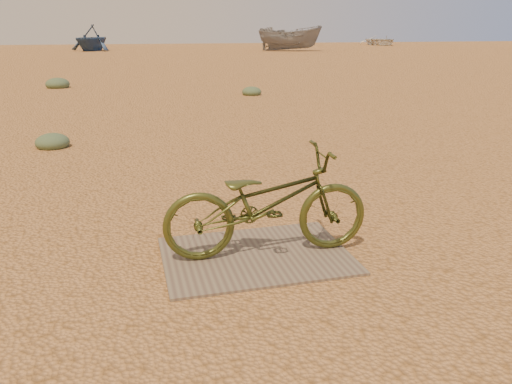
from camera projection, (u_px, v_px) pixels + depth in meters
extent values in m
plane|color=tan|center=(320.00, 266.00, 4.03)|extent=(120.00, 120.00, 0.00)
cube|color=#73654E|center=(256.00, 255.00, 4.19)|extent=(1.55, 1.11, 0.02)
imported|color=#42491C|center=(267.00, 203.00, 4.08)|extent=(1.73, 0.68, 0.90)
imported|color=navy|center=(91.00, 38.00, 40.94)|extent=(5.11, 5.25, 2.11)
imported|color=gray|center=(290.00, 38.00, 41.05)|extent=(5.55, 3.78, 2.01)
imported|color=silver|center=(381.00, 40.00, 54.80)|extent=(3.62, 5.02, 1.03)
ellipsoid|color=#5D714D|center=(53.00, 147.00, 8.04)|extent=(0.53, 0.53, 0.29)
ellipsoid|color=#5D714D|center=(252.00, 95.00, 14.29)|extent=(0.56, 0.56, 0.31)
ellipsoid|color=#5D714D|center=(58.00, 88.00, 16.00)|extent=(0.74, 0.74, 0.41)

